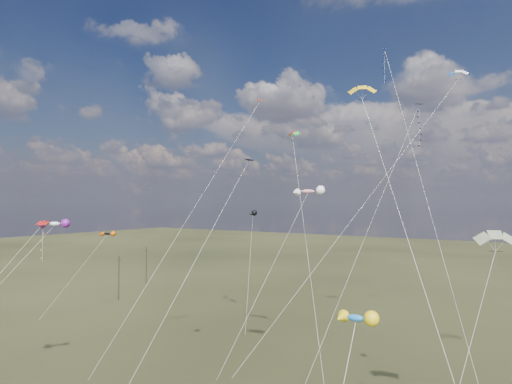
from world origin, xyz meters
The scene contains 16 objects.
utility_pole_near centered at (-38.00, 30.00, 4.09)m, with size 1.40×0.20×8.00m.
utility_pole_far centered at (-46.00, 44.00, 4.09)m, with size 1.40×0.20×8.00m.
diamond_black_high centered at (13.98, 32.05, 25.78)m, with size 7.07×19.07×30.27m.
diamond_navy_tall centered at (12.53, 27.66, 31.49)m, with size 13.79×16.48×36.67m.
diamond_black_mid centered at (1.53, 8.08, 15.17)m, with size 5.85×12.89×22.21m.
diamond_red_low centered at (-12.29, -1.15, 13.39)m, with size 6.72×11.74×16.07m.
diamond_orange_center centered at (-6.62, 17.65, 20.17)m, with size 6.34×22.86×31.70m.
parafoil_yellow centered at (14.58, 13.03, 27.82)m, with size 15.65×20.09×28.61m.
parafoil_blue_white centered at (18.27, 36.40, 34.12)m, with size 18.63×25.59×34.99m.
parafoil_striped centered at (24.72, 13.96, 15.33)m, with size 4.30×10.72×16.09m.
parafoil_tricolor centered at (-0.36, 27.38, 26.87)m, with size 14.41×18.66×27.64m.
novelty_black_orange centered at (-31.07, 21.82, 12.75)m, with size 7.00×8.77×13.24m.
novelty_orange_black centered at (-11.79, 34.78, 15.94)m, with size 6.79×11.26×16.54m.
novelty_white_purple centered at (-11.85, 0.47, 15.69)m, with size 8.04×12.69×16.22m.
novelty_redwhite_stripe centered at (3.25, 24.47, 19.12)m, with size 4.95×14.86×19.78m.
novelty_blue_yellow centered at (19.79, -2.16, 11.68)m, with size 1.92×9.46×12.22m.
Camera 1 is at (28.86, -25.26, 17.93)m, focal length 32.00 mm.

